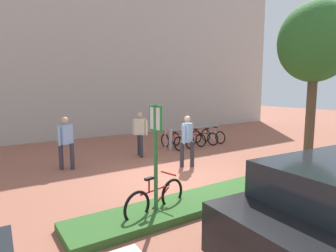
{
  "coord_description": "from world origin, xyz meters",
  "views": [
    {
      "loc": [
        -4.63,
        -6.68,
        2.65
      ],
      "look_at": [
        0.53,
        1.11,
        1.4
      ],
      "focal_mm": 30.84,
      "sensor_mm": 36.0,
      "label": 1
    }
  ],
  "objects_px": {
    "bollard_steel": "(171,139)",
    "person_shirt_blue": "(187,138)",
    "bike_rack_cluster": "(193,138)",
    "person_shirt_white": "(66,140)",
    "tree_sidewalk": "(315,44)",
    "bike_at_sign": "(156,199)",
    "person_casual_tan": "(140,131)",
    "parking_sign_post": "(156,144)"
  },
  "relations": [
    {
      "from": "bike_rack_cluster",
      "to": "person_shirt_blue",
      "type": "relative_size",
      "value": 1.86
    },
    {
      "from": "person_shirt_blue",
      "to": "bollard_steel",
      "type": "bearing_deg",
      "value": 67.71
    },
    {
      "from": "parking_sign_post",
      "to": "bollard_steel",
      "type": "xyz_separation_m",
      "value": [
        3.87,
        5.2,
        -1.07
      ]
    },
    {
      "from": "tree_sidewalk",
      "to": "bike_at_sign",
      "type": "distance_m",
      "value": 6.68
    },
    {
      "from": "person_shirt_blue",
      "to": "tree_sidewalk",
      "type": "bearing_deg",
      "value": -42.12
    },
    {
      "from": "tree_sidewalk",
      "to": "person_casual_tan",
      "type": "xyz_separation_m",
      "value": [
        -3.45,
        4.73,
        -2.96
      ]
    },
    {
      "from": "parking_sign_post",
      "to": "bike_rack_cluster",
      "type": "height_order",
      "value": "parking_sign_post"
    },
    {
      "from": "tree_sidewalk",
      "to": "person_casual_tan",
      "type": "bearing_deg",
      "value": 126.1
    },
    {
      "from": "person_shirt_blue",
      "to": "person_casual_tan",
      "type": "relative_size",
      "value": 1.0
    },
    {
      "from": "parking_sign_post",
      "to": "person_shirt_blue",
      "type": "distance_m",
      "value": 3.95
    },
    {
      "from": "tree_sidewalk",
      "to": "bike_at_sign",
      "type": "xyz_separation_m",
      "value": [
        -5.63,
        -0.05,
        -3.6
      ]
    },
    {
      "from": "tree_sidewalk",
      "to": "person_shirt_blue",
      "type": "xyz_separation_m",
      "value": [
        -2.83,
        2.56,
        -2.96
      ]
    },
    {
      "from": "bike_rack_cluster",
      "to": "bollard_steel",
      "type": "height_order",
      "value": "bollard_steel"
    },
    {
      "from": "bike_at_sign",
      "to": "person_shirt_white",
      "type": "xyz_separation_m",
      "value": [
        -0.67,
        4.48,
        0.63
      ]
    },
    {
      "from": "parking_sign_post",
      "to": "person_shirt_white",
      "type": "relative_size",
      "value": 1.35
    },
    {
      "from": "bike_at_sign",
      "to": "person_shirt_white",
      "type": "relative_size",
      "value": 0.96
    },
    {
      "from": "parking_sign_post",
      "to": "bike_at_sign",
      "type": "xyz_separation_m",
      "value": [
        0.05,
        0.09,
        -1.17
      ]
    },
    {
      "from": "bike_rack_cluster",
      "to": "bollard_steel",
      "type": "xyz_separation_m",
      "value": [
        -1.36,
        -0.15,
        0.1
      ]
    },
    {
      "from": "bike_rack_cluster",
      "to": "tree_sidewalk",
      "type": "bearing_deg",
      "value": -85.19
    },
    {
      "from": "bollard_steel",
      "to": "bike_at_sign",
      "type": "bearing_deg",
      "value": -126.79
    },
    {
      "from": "bike_at_sign",
      "to": "parking_sign_post",
      "type": "bearing_deg",
      "value": -118.19
    },
    {
      "from": "tree_sidewalk",
      "to": "person_shirt_blue",
      "type": "height_order",
      "value": "tree_sidewalk"
    },
    {
      "from": "tree_sidewalk",
      "to": "person_casual_tan",
      "type": "relative_size",
      "value": 3.02
    },
    {
      "from": "person_casual_tan",
      "to": "person_shirt_white",
      "type": "bearing_deg",
      "value": -174.0
    },
    {
      "from": "bike_at_sign",
      "to": "person_shirt_blue",
      "type": "bearing_deg",
      "value": 42.97
    },
    {
      "from": "bike_at_sign",
      "to": "bike_rack_cluster",
      "type": "height_order",
      "value": "bike_at_sign"
    },
    {
      "from": "person_shirt_white",
      "to": "person_shirt_blue",
      "type": "relative_size",
      "value": 1.0
    },
    {
      "from": "tree_sidewalk",
      "to": "bike_rack_cluster",
      "type": "bearing_deg",
      "value": 94.81
    },
    {
      "from": "bollard_steel",
      "to": "person_shirt_blue",
      "type": "xyz_separation_m",
      "value": [
        -1.03,
        -2.51,
        0.53
      ]
    },
    {
      "from": "tree_sidewalk",
      "to": "person_shirt_white",
      "type": "xyz_separation_m",
      "value": [
        -6.29,
        4.43,
        -2.96
      ]
    },
    {
      "from": "bike_at_sign",
      "to": "person_shirt_blue",
      "type": "relative_size",
      "value": 0.96
    },
    {
      "from": "person_shirt_white",
      "to": "bollard_steel",
      "type": "bearing_deg",
      "value": 8.09
    },
    {
      "from": "person_shirt_blue",
      "to": "parking_sign_post",
      "type": "bearing_deg",
      "value": -136.57
    },
    {
      "from": "parking_sign_post",
      "to": "person_shirt_blue",
      "type": "xyz_separation_m",
      "value": [
        2.84,
        2.69,
        -0.54
      ]
    },
    {
      "from": "parking_sign_post",
      "to": "bollard_steel",
      "type": "distance_m",
      "value": 6.58
    },
    {
      "from": "bike_rack_cluster",
      "to": "person_shirt_white",
      "type": "xyz_separation_m",
      "value": [
        -5.85,
        -0.79,
        0.64
      ]
    },
    {
      "from": "bike_rack_cluster",
      "to": "person_shirt_blue",
      "type": "xyz_separation_m",
      "value": [
        -2.39,
        -2.67,
        0.64
      ]
    },
    {
      "from": "parking_sign_post",
      "to": "person_shirt_white",
      "type": "bearing_deg",
      "value": 97.73
    },
    {
      "from": "bollard_steel",
      "to": "person_shirt_blue",
      "type": "relative_size",
      "value": 0.52
    },
    {
      "from": "tree_sidewalk",
      "to": "bollard_steel",
      "type": "xyz_separation_m",
      "value": [
        -1.8,
        5.07,
        -3.5
      ]
    },
    {
      "from": "person_shirt_blue",
      "to": "bike_rack_cluster",
      "type": "bearing_deg",
      "value": 48.12
    },
    {
      "from": "bike_rack_cluster",
      "to": "person_shirt_blue",
      "type": "height_order",
      "value": "person_shirt_blue"
    }
  ]
}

